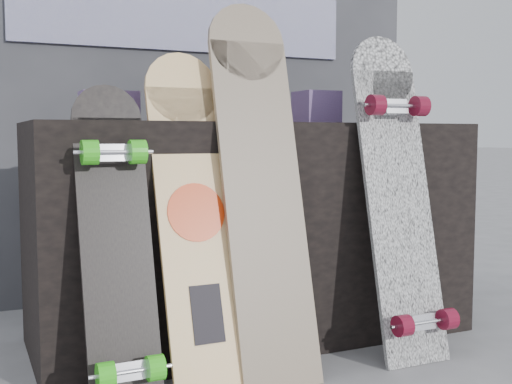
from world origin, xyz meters
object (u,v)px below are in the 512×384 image
longboard_geisha (195,208)px  skateboard_dark (117,239)px  longboard_celtic (261,176)px  vendor_table (253,231)px  longboard_cascadia (399,190)px

longboard_geisha → skateboard_dark: 0.26m
longboard_celtic → vendor_table: bearing=69.4°
vendor_table → skateboard_dark: (-0.59, -0.38, 0.06)m
vendor_table → longboard_cascadia: (0.37, -0.39, 0.17)m
vendor_table → longboard_cascadia: longboard_cascadia is taller
longboard_cascadia → longboard_celtic: bearing=175.5°
longboard_geisha → longboard_celtic: longboard_celtic is taller
longboard_cascadia → skateboard_dark: 0.97m
skateboard_dark → vendor_table: bearing=32.7°
vendor_table → skateboard_dark: 0.71m
longboard_celtic → longboard_geisha: bearing=177.0°
longboard_celtic → skateboard_dark: 0.49m
longboard_geisha → skateboard_dark: (-0.24, -0.04, -0.07)m
longboard_celtic → longboard_cascadia: 0.50m
vendor_table → longboard_cascadia: size_ratio=1.45×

